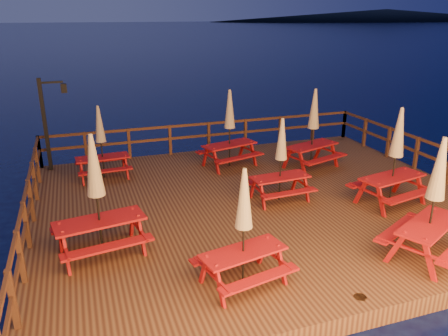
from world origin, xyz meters
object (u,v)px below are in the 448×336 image
at_px(picnic_table_1, 435,198).
at_px(picnic_table_0, 281,159).
at_px(lamp_post, 49,116).
at_px(picnic_table_2, 101,141).

bearing_deg(picnic_table_1, picnic_table_0, 86.85).
distance_m(lamp_post, picnic_table_2, 2.06).
xyz_separation_m(picnic_table_1, picnic_table_2, (-6.08, 7.07, -0.18)).
xyz_separation_m(lamp_post, picnic_table_2, (1.45, -1.33, -0.61)).
bearing_deg(picnic_table_1, picnic_table_2, 104.05).
relative_size(picnic_table_1, picnic_table_2, 1.15).
xyz_separation_m(picnic_table_0, picnic_table_1, (1.62, -3.73, 0.17)).
bearing_deg(picnic_table_0, picnic_table_2, 139.89).
xyz_separation_m(lamp_post, picnic_table_0, (5.90, -4.67, -0.59)).
distance_m(picnic_table_1, picnic_table_2, 9.32).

